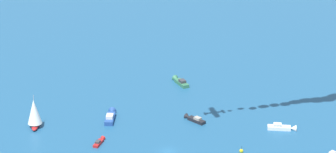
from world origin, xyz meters
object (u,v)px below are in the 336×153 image
at_px(motorboat_mid_cluster, 111,116).
at_px(motorboat_outer_ring_b, 194,119).
at_px(marker_buoy, 241,151).
at_px(motorboat_outer_ring_e, 283,128).
at_px(sailboat_inshore, 34,113).
at_px(motorboat_offshore, 180,82).
at_px(motorboat_outer_ring_d, 99,142).

bearing_deg(motorboat_mid_cluster, motorboat_outer_ring_b, -112.27).
bearing_deg(marker_buoy, motorboat_outer_ring_e, -63.55).
distance_m(sailboat_inshore, motorboat_outer_ring_e, 75.70).
bearing_deg(motorboat_offshore, motorboat_outer_ring_d, 133.37).
distance_m(motorboat_outer_ring_b, motorboat_outer_ring_d, 31.89).
bearing_deg(motorboat_outer_ring_e, motorboat_mid_cluster, 62.80).
relative_size(sailboat_inshore, motorboat_mid_cluster, 0.99).
distance_m(motorboat_offshore, motorboat_outer_ring_d, 52.02).
relative_size(motorboat_offshore, motorboat_outer_ring_b, 1.24).
xyz_separation_m(sailboat_inshore, motorboat_offshore, (18.89, -53.93, -3.93)).
bearing_deg(motorboat_offshore, sailboat_inshore, 109.31).
bearing_deg(motorboat_offshore, motorboat_outer_ring_b, 168.22).
xyz_separation_m(motorboat_outer_ring_b, motorboat_outer_ring_e, (-14.54, -23.36, 0.09)).
relative_size(motorboat_offshore, motorboat_outer_ring_e, 1.07).
distance_m(motorboat_outer_ring_d, marker_buoy, 41.04).
bearing_deg(motorboat_offshore, marker_buoy, 178.86).
height_order(motorboat_mid_cluster, motorboat_outer_ring_e, motorboat_mid_cluster).
xyz_separation_m(motorboat_offshore, motorboat_outer_ring_d, (-35.72, 37.81, -0.26)).
height_order(motorboat_outer_ring_d, motorboat_outer_ring_e, motorboat_outer_ring_e).
bearing_deg(motorboat_outer_ring_b, motorboat_offshore, -11.78).
bearing_deg(sailboat_inshore, motorboat_outer_ring_d, -136.25).
height_order(motorboat_mid_cluster, marker_buoy, motorboat_mid_cluster).
bearing_deg(sailboat_inshore, motorboat_outer_ring_e, -110.22).
xyz_separation_m(motorboat_outer_ring_b, motorboat_outer_ring_d, (-5.24, 31.46, -0.13)).
height_order(motorboat_offshore, motorboat_outer_ring_e, motorboat_offshore).
relative_size(motorboat_outer_ring_e, marker_buoy, 4.17).
xyz_separation_m(motorboat_mid_cluster, motorboat_outer_ring_d, (-15.19, 7.17, -0.32)).
bearing_deg(motorboat_mid_cluster, sailboat_inshore, 85.96).
xyz_separation_m(sailboat_inshore, motorboat_mid_cluster, (-1.64, -23.28, -3.87)).
bearing_deg(sailboat_inshore, motorboat_mid_cluster, -94.04).
relative_size(motorboat_outer_ring_b, motorboat_outer_ring_d, 1.35).
distance_m(motorboat_outer_ring_d, motorboat_outer_ring_e, 55.61).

